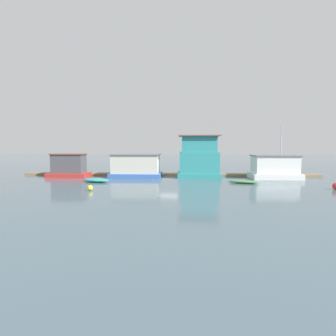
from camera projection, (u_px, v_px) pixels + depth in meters
ground_plane at (168, 178)px, 35.20m from camera, size 200.00×200.00×0.00m
dock_walkway at (169, 174)px, 37.97m from camera, size 42.40×1.72×0.30m
houseboat_red at (69, 166)px, 36.13m from camera, size 5.31×3.25×3.24m
houseboat_blue at (136, 166)px, 35.77m from camera, size 6.87×4.06×3.17m
houseboat_teal at (199, 158)px, 35.06m from camera, size 5.64×4.02×5.67m
houseboat_white at (274, 167)px, 34.35m from camera, size 6.17×4.05×6.94m
dinghy_teal at (96, 180)px, 30.97m from camera, size 3.61×2.24×0.44m
dinghy_green at (244, 182)px, 29.89m from camera, size 3.57×2.07×0.36m
mooring_post_centre at (201, 172)px, 36.59m from camera, size 0.29×0.29×1.29m
mooring_post_near_right at (129, 172)px, 37.13m from camera, size 0.31×0.31×1.24m
mooring_post_near_left at (148, 169)px, 36.96m from camera, size 0.31×0.31×2.09m
buoy_red at (336, 186)px, 25.55m from camera, size 0.69×0.69×0.69m
buoy_yellow at (90, 188)px, 24.97m from camera, size 0.52×0.52×0.52m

